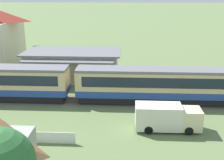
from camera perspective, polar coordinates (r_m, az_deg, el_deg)
passenger_train at (r=33.06m, az=10.41°, el=-0.80°), size 103.21×3.03×4.12m
station_building at (r=42.27m, az=-7.86°, el=3.15°), size 14.06×8.71×4.18m
delivery_truck_cream at (r=27.00m, az=11.03°, el=-7.42°), size 6.12×2.09×2.50m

